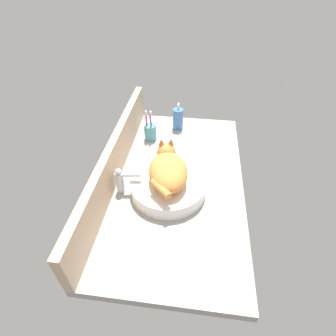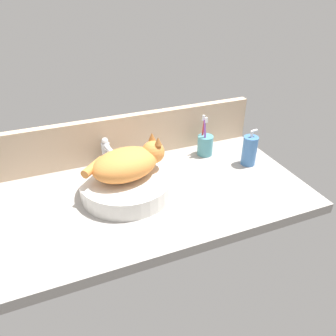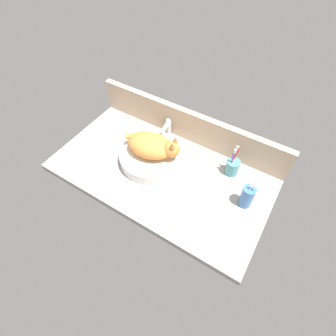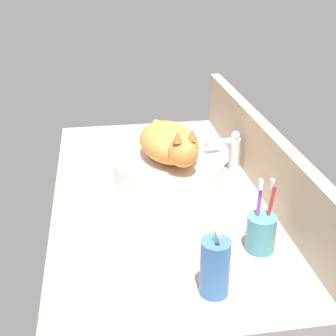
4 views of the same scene
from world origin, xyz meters
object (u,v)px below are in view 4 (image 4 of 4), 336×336
Objects in this scene: toothbrush_cup at (261,232)px; faucet at (231,150)px; sink_basin at (169,168)px; cat at (171,143)px; soap_dispenser at (215,267)px.

faucet is at bearing 173.50° from toothbrush_cup.
cat is at bearing 14.65° from sink_basin.
sink_basin is at bearing -159.07° from toothbrush_cup.
soap_dispenser is at bearing 0.68° from cat.
cat is (1.32, 0.35, 9.16)cm from sink_basin.
cat is at bearing -79.43° from faucet.
cat reaches higher than toothbrush_cup.
toothbrush_cup reaches higher than faucet.
sink_basin is 44.25cm from toothbrush_cup.
soap_dispenser is 20.15cm from toothbrush_cup.
sink_basin is 2.56× the size of faucet.
toothbrush_cup is at bearing 20.93° from sink_basin.
faucet is 44.14cm from toothbrush_cup.
cat is at bearing -179.32° from soap_dispenser.
sink_basin is 9.27cm from cat.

